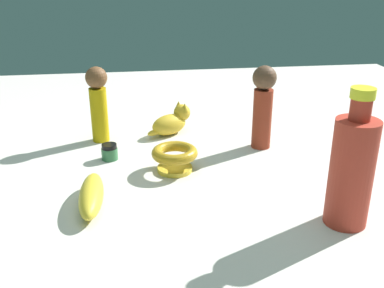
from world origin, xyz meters
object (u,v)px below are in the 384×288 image
(bowl, at_px, (174,155))
(cat_figurine, at_px, (172,121))
(nail_polish_jar, at_px, (110,152))
(person_figure_adult, at_px, (98,101))
(bottle_tall, at_px, (352,169))
(banana, at_px, (91,195))
(person_figure_child, at_px, (263,104))

(bowl, height_order, cat_figurine, cat_figurine)
(nail_polish_jar, xyz_separation_m, person_figure_adult, (-0.13, -0.03, 0.09))
(person_figure_adult, bearing_deg, bowl, 39.95)
(bottle_tall, height_order, person_figure_adult, bottle_tall)
(nail_polish_jar, height_order, bowl, bowl)
(bowl, height_order, banana, bowl)
(nail_polish_jar, relative_size, bowl, 0.37)
(banana, relative_size, cat_figurine, 1.36)
(bottle_tall, xyz_separation_m, cat_figurine, (-0.49, -0.27, -0.07))
(person_figure_adult, bearing_deg, banana, -0.30)
(bowl, distance_m, cat_figurine, 0.23)
(nail_polish_jar, xyz_separation_m, banana, (0.22, -0.03, 0.00))
(bowl, bearing_deg, person_figure_adult, -140.05)
(person_figure_child, bearing_deg, bowl, -65.39)
(nail_polish_jar, bearing_deg, cat_figurine, 132.44)
(banana, relative_size, person_figure_adult, 0.87)
(nail_polish_jar, distance_m, person_figure_adult, 0.16)
(nail_polish_jar, bearing_deg, person_figure_child, 93.79)
(person_figure_child, xyz_separation_m, banana, (0.24, -0.41, -0.09))
(person_figure_child, distance_m, cat_figurine, 0.26)
(banana, height_order, person_figure_adult, person_figure_adult)
(nail_polish_jar, distance_m, bowl, 0.17)
(person_figure_adult, height_order, cat_figurine, person_figure_adult)
(person_figure_child, height_order, banana, person_figure_child)
(nail_polish_jar, xyz_separation_m, cat_figurine, (-0.15, 0.17, 0.02))
(nail_polish_jar, relative_size, person_figure_child, 0.19)
(person_figure_child, distance_m, banana, 0.48)
(bottle_tall, bearing_deg, nail_polish_jar, -128.58)
(bowl, bearing_deg, cat_figurine, 175.66)
(nail_polish_jar, relative_size, banana, 0.23)
(nail_polish_jar, height_order, person_figure_adult, person_figure_adult)
(bowl, relative_size, bottle_tall, 0.41)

